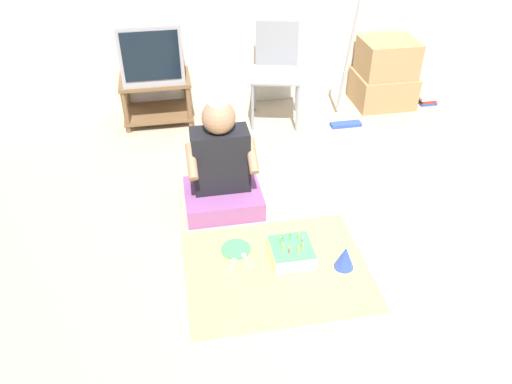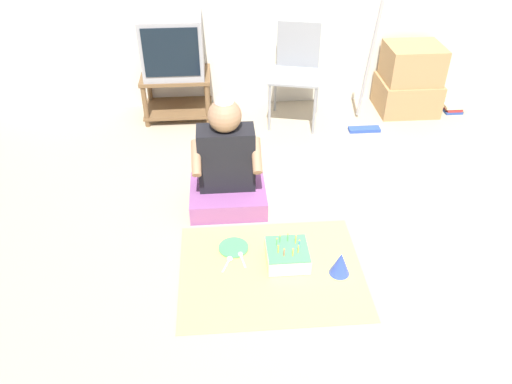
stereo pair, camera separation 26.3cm
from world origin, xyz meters
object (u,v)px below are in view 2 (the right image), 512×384
at_px(cardboard_box_stack, 409,80).
at_px(paper_plate, 234,247).
at_px(tv, 173,46).
at_px(folding_chair, 296,66).
at_px(party_hat_blue, 340,263).
at_px(dust_mop, 367,94).
at_px(birthday_cake, 287,255).
at_px(book_pile, 454,108).
at_px(person_seated, 227,168).

bearing_deg(cardboard_box_stack, paper_plate, -132.91).
distance_m(tv, cardboard_box_stack, 2.19).
xyz_separation_m(folding_chair, party_hat_blue, (-0.01, -2.05, -0.42)).
height_order(folding_chair, cardboard_box_stack, folding_chair).
relative_size(dust_mop, birthday_cake, 4.42).
relative_size(cardboard_box_stack, paper_plate, 3.25).
height_order(dust_mop, book_pile, dust_mop).
bearing_deg(dust_mop, folding_chair, 157.90).
xyz_separation_m(cardboard_box_stack, person_seated, (-1.75, -1.36, -0.00)).
xyz_separation_m(dust_mop, book_pile, (0.94, 0.23, -0.28)).
height_order(book_pile, birthday_cake, birthday_cake).
xyz_separation_m(folding_chair, cardboard_box_stack, (1.08, 0.08, -0.20)).
xyz_separation_m(cardboard_box_stack, paper_plate, (-1.73, -1.86, -0.29)).
xyz_separation_m(dust_mop, paper_plate, (-1.24, -1.54, -0.31)).
bearing_deg(folding_chair, book_pile, -0.50).
xyz_separation_m(person_seated, birthday_cake, (0.35, -0.65, -0.24)).
distance_m(tv, folding_chair, 1.10).
bearing_deg(folding_chair, birthday_cake, -99.31).
bearing_deg(paper_plate, party_hat_blue, -23.33).
distance_m(book_pile, birthday_cake, 2.66).
bearing_deg(paper_plate, person_seated, 92.03).
bearing_deg(birthday_cake, paper_plate, 155.97).
distance_m(cardboard_box_stack, book_pile, 0.53).
distance_m(folding_chair, birthday_cake, 2.00).
height_order(folding_chair, paper_plate, folding_chair).
bearing_deg(cardboard_box_stack, party_hat_blue, -117.25).
bearing_deg(birthday_cake, party_hat_blue, -22.57).
bearing_deg(birthday_cake, tv, 110.33).
height_order(cardboard_box_stack, person_seated, person_seated).
distance_m(book_pile, person_seated, 2.55).
bearing_deg(folding_chair, person_seated, -117.35).
distance_m(cardboard_box_stack, paper_plate, 2.56).
bearing_deg(paper_plate, cardboard_box_stack, 47.09).
xyz_separation_m(dust_mop, person_seated, (-1.25, -1.04, -0.03)).
distance_m(tv, book_pile, 2.69).
height_order(cardboard_box_stack, party_hat_blue, cardboard_box_stack).
distance_m(birthday_cake, party_hat_blue, 0.33).
distance_m(tv, paper_plate, 2.06).
bearing_deg(party_hat_blue, tv, 116.03).
relative_size(tv, birthday_cake, 2.03).
distance_m(dust_mop, person_seated, 1.63).
distance_m(folding_chair, party_hat_blue, 2.09).
bearing_deg(tv, birthday_cake, -69.67).
bearing_deg(person_seated, folding_chair, 62.65).
bearing_deg(party_hat_blue, cardboard_box_stack, 62.75).
height_order(tv, paper_plate, tv).
distance_m(folding_chair, dust_mop, 0.66).
relative_size(folding_chair, book_pile, 4.38).
xyz_separation_m(dust_mop, party_hat_blue, (-0.61, -1.81, -0.24)).
height_order(book_pile, paper_plate, book_pile).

